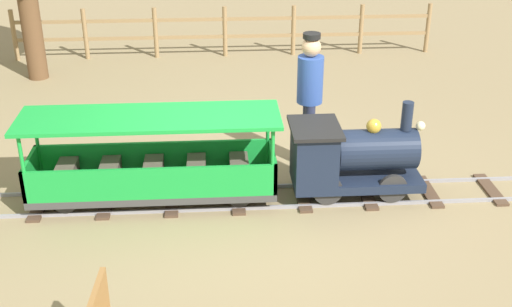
% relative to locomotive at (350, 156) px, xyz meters
% --- Properties ---
extents(ground_plane, '(60.00, 60.00, 0.00)m').
position_rel_locomotive_xyz_m(ground_plane, '(0.00, -0.99, -0.48)').
color(ground_plane, '#8C7A56').
extents(track, '(0.71, 6.40, 0.04)m').
position_rel_locomotive_xyz_m(track, '(0.00, -1.21, -0.47)').
color(track, gray).
rests_on(track, ground_plane).
extents(locomotive, '(0.67, 1.45, 1.05)m').
position_rel_locomotive_xyz_m(locomotive, '(0.00, 0.00, 0.00)').
color(locomotive, '#192338').
rests_on(locomotive, ground_plane).
extents(passenger_car, '(0.77, 2.70, 0.97)m').
position_rel_locomotive_xyz_m(passenger_car, '(0.00, -2.11, -0.06)').
color(passenger_car, '#3F3F3F').
rests_on(passenger_car, ground_plane).
extents(conductor_person, '(0.30, 0.30, 1.62)m').
position_rel_locomotive_xyz_m(conductor_person, '(-0.83, -0.33, 0.47)').
color(conductor_person, '#282D47').
rests_on(conductor_person, ground_plane).
extents(fence_section, '(0.08, 7.48, 0.90)m').
position_rel_locomotive_xyz_m(fence_section, '(-5.28, -1.21, -0.00)').
color(fence_section, '#93754C').
rests_on(fence_section, ground_plane).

